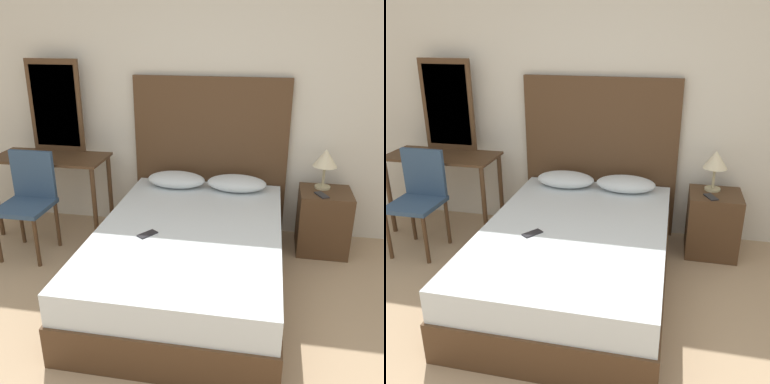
# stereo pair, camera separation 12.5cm
# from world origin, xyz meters

# --- Properties ---
(wall_back) EXTENTS (10.00, 0.06, 2.70)m
(wall_back) POSITION_xyz_m (0.00, 2.72, 1.35)
(wall_back) COLOR silver
(wall_back) RESTS_ON ground_plane
(bed) EXTENTS (1.43, 2.12, 0.52)m
(bed) POSITION_xyz_m (-0.11, 1.55, 0.26)
(bed) COLOR #4C331E
(bed) RESTS_ON ground_plane
(headboard) EXTENTS (1.50, 0.05, 1.54)m
(headboard) POSITION_xyz_m (-0.11, 2.64, 0.77)
(headboard) COLOR #4C331E
(headboard) RESTS_ON ground_plane
(pillow_left) EXTENTS (0.55, 0.32, 0.14)m
(pillow_left) POSITION_xyz_m (-0.40, 2.41, 0.60)
(pillow_left) COLOR silver
(pillow_left) RESTS_ON bed
(pillow_right) EXTENTS (0.55, 0.32, 0.14)m
(pillow_right) POSITION_xyz_m (0.19, 2.41, 0.60)
(pillow_right) COLOR silver
(pillow_right) RESTS_ON bed
(phone_on_bed) EXTENTS (0.15, 0.16, 0.01)m
(phone_on_bed) POSITION_xyz_m (-0.39, 1.37, 0.53)
(phone_on_bed) COLOR #232328
(phone_on_bed) RESTS_ON bed
(nightstand) EXTENTS (0.45, 0.43, 0.59)m
(nightstand) POSITION_xyz_m (1.00, 2.36, 0.29)
(nightstand) COLOR #4C331E
(nightstand) RESTS_ON ground_plane
(table_lamp) EXTENTS (0.22, 0.22, 0.37)m
(table_lamp) POSITION_xyz_m (0.97, 2.44, 0.86)
(table_lamp) COLOR tan
(table_lamp) RESTS_ON nightstand
(phone_on_nightstand) EXTENTS (0.13, 0.17, 0.01)m
(phone_on_nightstand) POSITION_xyz_m (0.94, 2.25, 0.59)
(phone_on_nightstand) COLOR #232328
(phone_on_nightstand) RESTS_ON nightstand
(vanity_desk) EXTENTS (1.10, 0.49, 0.79)m
(vanity_desk) POSITION_xyz_m (-1.63, 2.30, 0.66)
(vanity_desk) COLOR #4C331E
(vanity_desk) RESTS_ON ground_plane
(vanity_mirror) EXTENTS (0.54, 0.03, 0.90)m
(vanity_mirror) POSITION_xyz_m (-1.63, 2.52, 1.24)
(vanity_mirror) COLOR #4C331E
(vanity_mirror) RESTS_ON vanity_desk
(chair) EXTENTS (0.43, 0.44, 0.93)m
(chair) POSITION_xyz_m (-1.65, 1.88, 0.54)
(chair) COLOR #334C6B
(chair) RESTS_ON ground_plane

